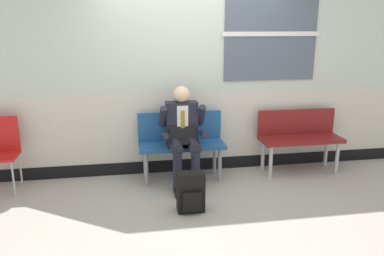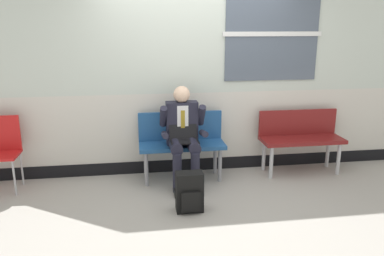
{
  "view_description": "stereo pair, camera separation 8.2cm",
  "coord_description": "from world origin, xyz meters",
  "px_view_note": "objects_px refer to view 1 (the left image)",
  "views": [
    {
      "loc": [
        -0.85,
        -4.3,
        1.98
      ],
      "look_at": [
        -0.1,
        0.18,
        0.75
      ],
      "focal_mm": 35.72,
      "sensor_mm": 36.0,
      "label": 1
    },
    {
      "loc": [
        -0.77,
        -4.31,
        1.98
      ],
      "look_at": [
        -0.1,
        0.18,
        0.75
      ],
      "focal_mm": 35.72,
      "sensor_mm": 36.0,
      "label": 2
    }
  ],
  "objects_px": {
    "folding_chair": "(2,147)",
    "bench_with_person": "(181,140)",
    "person_seated": "(183,133)",
    "bench_empty": "(299,135)",
    "backpack": "(191,193)"
  },
  "relations": [
    {
      "from": "folding_chair",
      "to": "bench_with_person",
      "type": "bearing_deg",
      "value": 0.72
    },
    {
      "from": "folding_chair",
      "to": "person_seated",
      "type": "bearing_deg",
      "value": -4.35
    },
    {
      "from": "bench_with_person",
      "to": "bench_empty",
      "type": "relative_size",
      "value": 1.0
    },
    {
      "from": "bench_with_person",
      "to": "bench_empty",
      "type": "bearing_deg",
      "value": -0.11
    },
    {
      "from": "backpack",
      "to": "bench_empty",
      "type": "bearing_deg",
      "value": 30.08
    },
    {
      "from": "backpack",
      "to": "person_seated",
      "type": "bearing_deg",
      "value": 87.64
    },
    {
      "from": "bench_empty",
      "to": "backpack",
      "type": "distance_m",
      "value": 1.96
    },
    {
      "from": "bench_empty",
      "to": "backpack",
      "type": "relative_size",
      "value": 2.51
    },
    {
      "from": "bench_empty",
      "to": "person_seated",
      "type": "distance_m",
      "value": 1.66
    },
    {
      "from": "person_seated",
      "to": "bench_with_person",
      "type": "bearing_deg",
      "value": 90.0
    },
    {
      "from": "folding_chair",
      "to": "backpack",
      "type": "bearing_deg",
      "value": -23.62
    },
    {
      "from": "bench_with_person",
      "to": "person_seated",
      "type": "relative_size",
      "value": 0.89
    },
    {
      "from": "bench_empty",
      "to": "person_seated",
      "type": "xyz_separation_m",
      "value": [
        -1.64,
        -0.19,
        0.15
      ]
    },
    {
      "from": "bench_empty",
      "to": "folding_chair",
      "type": "xyz_separation_m",
      "value": [
        -3.84,
        -0.02,
        0.03
      ]
    },
    {
      "from": "backpack",
      "to": "folding_chair",
      "type": "relative_size",
      "value": 0.49
    }
  ]
}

